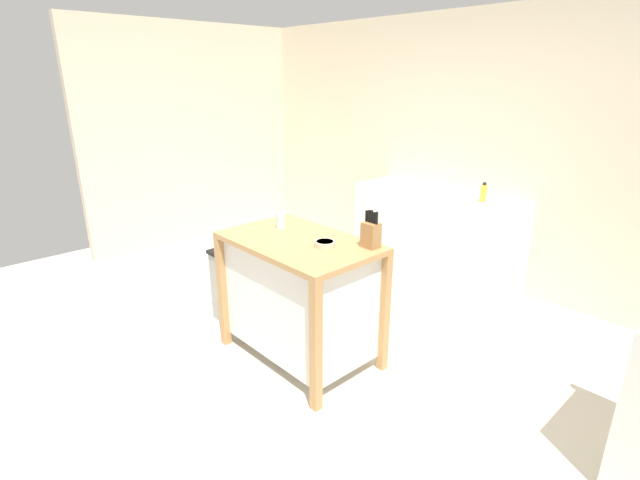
# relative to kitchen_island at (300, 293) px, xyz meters

# --- Properties ---
(ground_plane) EXTENTS (6.85, 6.85, 0.00)m
(ground_plane) POSITION_rel_kitchen_island_xyz_m (-0.12, 0.09, -0.52)
(ground_plane) COLOR beige
(ground_plane) RESTS_ON ground
(wall_back) EXTENTS (5.85, 0.10, 2.60)m
(wall_back) POSITION_rel_kitchen_island_xyz_m (-0.12, 2.32, 0.78)
(wall_back) COLOR beige
(wall_back) RESTS_ON ground
(wall_left) EXTENTS (0.10, 2.82, 2.60)m
(wall_left) POSITION_rel_kitchen_island_xyz_m (-3.04, 0.90, 0.78)
(wall_left) COLOR beige
(wall_left) RESTS_ON ground
(kitchen_island) EXTENTS (1.11, 0.70, 0.93)m
(kitchen_island) POSITION_rel_kitchen_island_xyz_m (0.00, 0.00, 0.00)
(kitchen_island) COLOR #AD7F4C
(kitchen_island) RESTS_ON ground
(knife_block) EXTENTS (0.11, 0.09, 0.25)m
(knife_block) POSITION_rel_kitchen_island_xyz_m (0.44, 0.25, 0.50)
(knife_block) COLOR #9E7042
(knife_block) RESTS_ON kitchen_island
(bowl_ceramic_small) EXTENTS (0.14, 0.14, 0.04)m
(bowl_ceramic_small) POSITION_rel_kitchen_island_xyz_m (0.23, 0.03, 0.43)
(bowl_ceramic_small) COLOR beige
(bowl_ceramic_small) RESTS_ON kitchen_island
(drinking_cup) EXTENTS (0.07, 0.07, 0.12)m
(drinking_cup) POSITION_rel_kitchen_island_xyz_m (-0.29, 0.07, 0.47)
(drinking_cup) COLOR silver
(drinking_cup) RESTS_ON kitchen_island
(trash_bin) EXTENTS (0.36, 0.28, 0.63)m
(trash_bin) POSITION_rel_kitchen_island_xyz_m (-0.80, -0.05, -0.20)
(trash_bin) COLOR gray
(trash_bin) RESTS_ON ground
(sink_counter) EXTENTS (1.69, 0.60, 0.91)m
(sink_counter) POSITION_rel_kitchen_island_xyz_m (-0.18, 1.97, -0.06)
(sink_counter) COLOR silver
(sink_counter) RESTS_ON ground
(sink_faucet) EXTENTS (0.02, 0.02, 0.22)m
(sink_faucet) POSITION_rel_kitchen_island_xyz_m (-0.18, 2.11, 0.50)
(sink_faucet) COLOR #B7BCC1
(sink_faucet) RESTS_ON sink_counter
(bottle_spray_cleaner) EXTENTS (0.06, 0.06, 0.18)m
(bottle_spray_cleaner) POSITION_rel_kitchen_island_xyz_m (0.31, 1.95, 0.48)
(bottle_spray_cleaner) COLOR yellow
(bottle_spray_cleaner) RESTS_ON sink_counter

